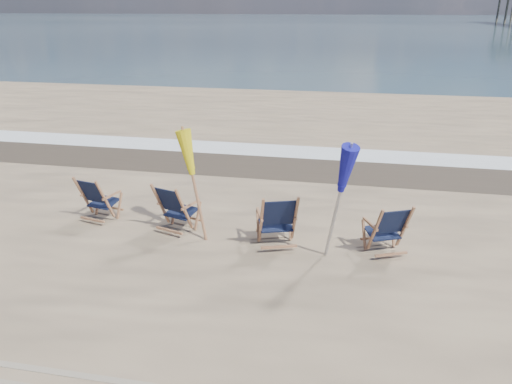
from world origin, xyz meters
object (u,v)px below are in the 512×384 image
beach_chair_0 (105,201)px  beach_chair_1 (184,211)px  beach_chair_2 (295,221)px  umbrella_blue (339,168)px  beach_chair_3 (405,229)px  umbrella_yellow (194,158)px

beach_chair_0 → beach_chair_1: beach_chair_1 is taller
beach_chair_2 → beach_chair_1: bearing=-21.4°
beach_chair_0 → beach_chair_2: bearing=-171.6°
beach_chair_1 → umbrella_blue: size_ratio=0.46×
beach_chair_1 → beach_chair_3: beach_chair_1 is taller
beach_chair_0 → beach_chair_1: size_ratio=0.97×
beach_chair_0 → umbrella_yellow: (2.02, -0.22, 1.11)m
beach_chair_1 → beach_chair_3: 4.14m
beach_chair_0 → umbrella_blue: umbrella_blue is taller
beach_chair_3 → beach_chair_0: bearing=-26.1°
beach_chair_2 → umbrella_yellow: (-1.92, 0.09, 1.07)m
beach_chair_1 → beach_chair_3: bearing=-161.2°
beach_chair_0 → beach_chair_2: size_ratio=0.92×
beach_chair_1 → umbrella_yellow: size_ratio=0.49×
beach_chair_3 → umbrella_blue: size_ratio=0.45×
beach_chair_1 → beach_chair_2: 2.17m
umbrella_yellow → beach_chair_0: bearing=173.7°
beach_chair_0 → umbrella_blue: 4.90m
beach_chair_1 → umbrella_blue: umbrella_blue is taller
umbrella_yellow → umbrella_blue: bearing=-10.5°
beach_chair_1 → beach_chair_2: beach_chair_2 is taller
beach_chair_3 → umbrella_blue: umbrella_blue is taller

